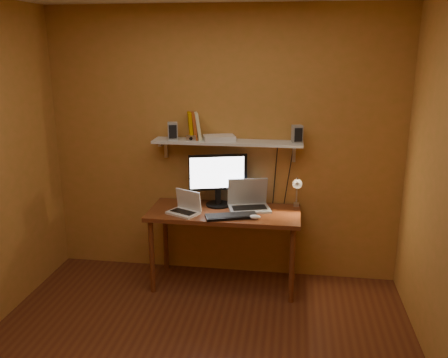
% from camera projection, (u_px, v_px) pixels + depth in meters
% --- Properties ---
extents(room, '(3.44, 3.24, 2.64)m').
position_uv_depth(room, '(186.00, 196.00, 3.03)').
color(room, '#5C2D17').
rests_on(room, ground).
extents(desk, '(1.40, 0.60, 0.75)m').
position_uv_depth(desk, '(224.00, 220.00, 4.42)').
color(desk, brown).
rests_on(desk, ground).
extents(wall_shelf, '(1.40, 0.25, 0.21)m').
position_uv_depth(wall_shelf, '(227.00, 142.00, 4.41)').
color(wall_shelf, silver).
rests_on(wall_shelf, room).
extents(monitor, '(0.54, 0.29, 0.50)m').
position_uv_depth(monitor, '(218.00, 177.00, 4.47)').
color(monitor, black).
rests_on(monitor, desk).
extents(laptop, '(0.43, 0.36, 0.28)m').
position_uv_depth(laptop, '(248.00, 201.00, 4.45)').
color(laptop, gray).
rests_on(laptop, desk).
extents(netbook, '(0.33, 0.30, 0.21)m').
position_uv_depth(netbook, '(186.00, 207.00, 4.33)').
color(netbook, white).
rests_on(netbook, desk).
extents(keyboard, '(0.49, 0.29, 0.02)m').
position_uv_depth(keyboard, '(231.00, 216.00, 4.22)').
color(keyboard, black).
rests_on(keyboard, desk).
extents(mouse, '(0.11, 0.07, 0.04)m').
position_uv_depth(mouse, '(255.00, 217.00, 4.19)').
color(mouse, white).
rests_on(mouse, desk).
extents(desk_lamp, '(0.09, 0.23, 0.38)m').
position_uv_depth(desk_lamp, '(297.00, 189.00, 4.36)').
color(desk_lamp, silver).
rests_on(desk_lamp, desk).
extents(speaker_left, '(0.11, 0.11, 0.16)m').
position_uv_depth(speaker_left, '(173.00, 131.00, 4.45)').
color(speaker_left, gray).
rests_on(speaker_left, wall_shelf).
extents(speaker_right, '(0.11, 0.11, 0.16)m').
position_uv_depth(speaker_right, '(297.00, 134.00, 4.30)').
color(speaker_right, gray).
rests_on(speaker_right, wall_shelf).
extents(books, '(0.17, 0.18, 0.25)m').
position_uv_depth(books, '(194.00, 126.00, 4.44)').
color(books, '#C08700').
rests_on(books, wall_shelf).
extents(shelf_camera, '(0.09, 0.05, 0.05)m').
position_uv_depth(shelf_camera, '(191.00, 138.00, 4.39)').
color(shelf_camera, silver).
rests_on(shelf_camera, wall_shelf).
extents(router, '(0.33, 0.27, 0.05)m').
position_uv_depth(router, '(219.00, 138.00, 4.42)').
color(router, white).
rests_on(router, wall_shelf).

